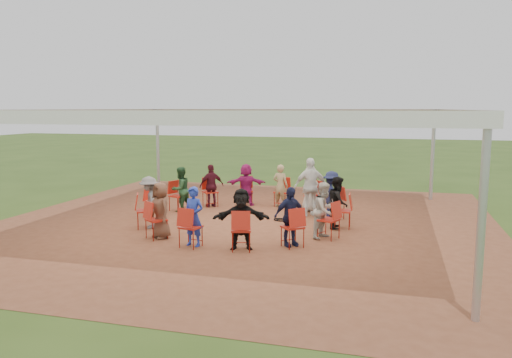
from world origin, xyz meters
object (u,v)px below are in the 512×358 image
(chair_9, at_px, (156,220))
(person_seated_5, at_px, (212,186))
(chair_12, at_px, (292,227))
(person_seated_4, at_px, (246,185))
(person_seated_7, at_px, (149,202))
(chair_8, at_px, (145,211))
(person_seated_2, at_px, (311,189))
(chair_10, at_px, (191,227))
(person_seated_8, at_px, (161,210))
(chair_7, at_px, (154,203))
(person_seated_11, at_px, (290,217))
(chair_0, at_px, (342,211))
(chair_2, at_px, (313,196))
(chair_3, at_px, (282,192))
(chair_5, at_px, (210,192))
(chair_11, at_px, (241,230))
(person_seated_9, at_px, (193,216))
(chair_6, at_px, (178,196))
(laptop, at_px, (331,204))
(cable_coil, at_px, (280,220))
(chair_1, at_px, (335,203))
(person_seated_1, at_px, (332,195))
(chair_13, at_px, (329,220))
(standing_person, at_px, (311,187))
(person_seated_6, at_px, (181,189))
(person_seated_3, at_px, (281,186))
(chair_4, at_px, (246,191))
(person_seated_12, at_px, (324,210))
(person_seated_0, at_px, (338,202))
(person_seated_10, at_px, (241,219))

(chair_9, bearing_deg, person_seated_5, 127.48)
(chair_12, height_order, person_seated_4, person_seated_4)
(chair_9, distance_m, person_seated_7, 1.15)
(chair_8, relative_size, person_seated_2, 0.68)
(chair_10, bearing_deg, person_seated_8, 161.17)
(chair_7, relative_size, chair_10, 1.00)
(chair_8, relative_size, person_seated_11, 0.68)
(chair_0, xyz_separation_m, person_seated_8, (-4.01, -2.11, 0.22))
(chair_2, distance_m, chair_8, 5.02)
(chair_3, bearing_deg, person_seated_7, 64.94)
(chair_2, xyz_separation_m, chair_5, (-3.21, -0.15, 0.00))
(chair_11, xyz_separation_m, person_seated_9, (-1.12, 0.06, 0.22))
(chair_6, height_order, person_seated_7, person_seated_7)
(person_seated_8, xyz_separation_m, laptop, (3.73, 2.09, -0.04))
(chair_0, relative_size, chair_12, 1.00)
(cable_coil, bearing_deg, chair_9, -131.67)
(chair_3, height_order, chair_12, same)
(chair_10, height_order, chair_11, same)
(chair_1, bearing_deg, person_seated_1, 90.00)
(chair_0, xyz_separation_m, person_seated_1, (-0.41, 1.05, 0.22))
(chair_5, bearing_deg, chair_2, 141.43)
(chair_1, bearing_deg, chair_9, 102.86)
(person_seated_7, bearing_deg, cable_coil, 91.55)
(chair_0, relative_size, chair_13, 1.00)
(chair_3, xyz_separation_m, chair_13, (1.91, -3.54, 0.00))
(chair_9, distance_m, standing_person, 4.64)
(chair_9, bearing_deg, person_seated_4, 115.06)
(person_seated_6, bearing_deg, person_seated_2, 128.57)
(person_seated_3, bearing_deg, chair_10, 90.00)
(chair_7, distance_m, chair_11, 4.02)
(chair_9, bearing_deg, person_seated_6, 139.71)
(chair_4, distance_m, person_seated_12, 4.53)
(person_seated_7, height_order, standing_person, standing_person)
(person_seated_9, relative_size, standing_person, 0.80)
(chair_1, bearing_deg, person_seated_2, 18.83)
(person_seated_8, bearing_deg, person_seated_12, 51.43)
(chair_13, height_order, person_seated_0, person_seated_0)
(person_seated_10, bearing_deg, chair_3, 76.83)
(person_seated_12, height_order, cable_coil, person_seated_12)
(chair_0, xyz_separation_m, chair_7, (-5.14, -0.24, 0.00))
(chair_4, xyz_separation_m, person_seated_10, (1.35, -4.84, 0.22))
(chair_2, bearing_deg, chair_5, 38.57)
(chair_5, bearing_deg, chair_0, 115.71)
(chair_11, relative_size, standing_person, 0.54)
(person_seated_8, bearing_deg, chair_0, 63.63)
(chair_8, bearing_deg, chair_11, 38.57)
(chair_8, distance_m, chair_12, 4.02)
(chair_2, bearing_deg, chair_12, 128.57)
(person_seated_7, bearing_deg, chair_4, 129.66)
(chair_5, bearing_deg, person_seated_5, 90.00)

